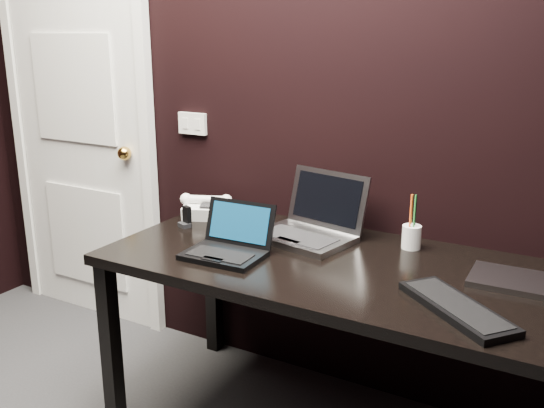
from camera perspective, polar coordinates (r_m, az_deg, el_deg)
The scene contains 11 objects.
wall_back at distance 2.54m, azimuth 3.97°, elevation 10.60°, with size 4.00×4.00×0.00m, color black.
door at distance 3.37m, azimuth -17.63°, elevation 6.84°, with size 0.99×0.10×2.14m.
wall_switch at distance 2.88m, azimuth -7.50°, elevation 7.52°, with size 0.15×0.02×0.10m.
desk at distance 2.23m, azimuth 6.16°, elevation -7.29°, with size 1.70×0.80×0.74m.
netbook at distance 2.24m, azimuth -4.15°, elevation -3.92°, with size 0.29×0.26×0.18m.
silver_laptop at distance 2.42m, azimuth 3.58°, elevation -2.14°, with size 0.42×0.39×0.25m.
ext_keyboard at distance 1.89m, azimuth 16.98°, elevation -9.31°, with size 0.40×0.36×0.03m.
closed_laptop at distance 2.15m, azimuth 21.99°, elevation -6.72°, with size 0.30×0.22×0.02m.
desk_phone at distance 2.70m, azimuth -6.16°, elevation -0.32°, with size 0.25×0.24×0.12m.
mobile_phone at distance 2.58m, azimuth -8.08°, elevation -1.42°, with size 0.06×0.06×0.09m.
pen_cup at distance 2.36m, azimuth 12.99°, elevation -2.95°, with size 0.09×0.09×0.21m.
Camera 1 is at (1.10, -0.48, 1.54)m, focal length 40.00 mm.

